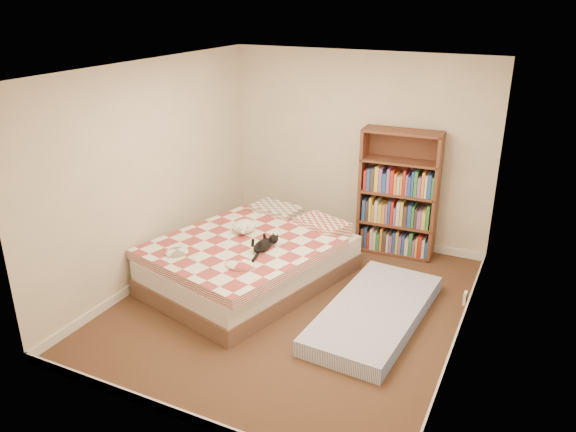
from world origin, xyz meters
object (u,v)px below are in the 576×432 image
at_px(bookshelf, 398,209).
at_px(white_dog, 244,227).
at_px(floor_mattress, 375,313).
at_px(bed, 253,259).
at_px(black_cat, 264,244).

xyz_separation_m(bookshelf, white_dog, (-1.44, -1.40, 0.03)).
bearing_deg(bookshelf, floor_mattress, -83.66).
distance_m(bed, floor_mattress, 1.58).
bearing_deg(bed, white_dog, 163.75).
relative_size(black_cat, white_dog, 1.55).
xyz_separation_m(bookshelf, black_cat, (-1.01, -1.71, 0.02)).
bearing_deg(bookshelf, black_cat, -123.37).
distance_m(bookshelf, white_dog, 2.01).
height_order(bed, white_dog, white_dog).
bearing_deg(white_dog, floor_mattress, 8.40).
xyz_separation_m(bed, black_cat, (0.27, -0.21, 0.32)).
bearing_deg(floor_mattress, bookshelf, 102.72).
relative_size(floor_mattress, white_dog, 5.21).
bearing_deg(bookshelf, bed, -133.23).
xyz_separation_m(floor_mattress, black_cat, (-1.29, 0.02, 0.51)).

